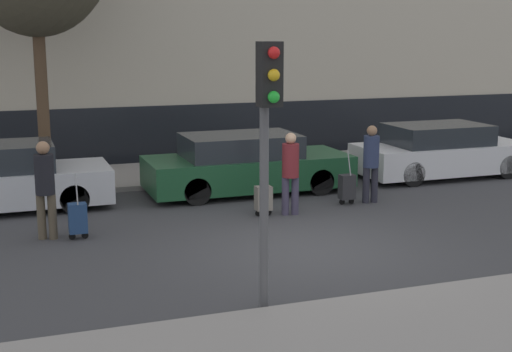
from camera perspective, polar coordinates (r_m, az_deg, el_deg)
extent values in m
plane|color=#38383A|center=(12.27, 4.21, -5.83)|extent=(80.00, 80.00, 0.00)
cube|color=gray|center=(9.16, 13.93, -11.87)|extent=(28.00, 2.50, 0.12)
cube|color=gray|center=(18.68, -4.48, 0.35)|extent=(28.00, 3.00, 0.12)
cube|color=black|center=(20.64, -6.11, 3.46)|extent=(27.44, 0.06, 1.60)
cube|color=#B7BABF|center=(15.70, -19.52, -0.79)|extent=(4.33, 1.80, 0.70)
cylinder|color=black|center=(15.00, -14.32, -1.78)|extent=(0.60, 0.18, 0.60)
cylinder|color=black|center=(16.58, -14.87, -0.57)|extent=(0.60, 0.18, 0.60)
cube|color=#194728|center=(16.44, -0.64, 0.40)|extent=(4.68, 1.89, 0.70)
cube|color=#23282D|center=(16.28, -1.27, 2.46)|extent=(2.57, 1.67, 0.51)
cylinder|color=black|center=(16.23, 5.20, -0.48)|extent=(0.60, 0.18, 0.60)
cylinder|color=black|center=(17.77, 2.88, 0.59)|extent=(0.60, 0.18, 0.60)
cylinder|color=black|center=(15.27, -4.74, -1.23)|extent=(0.60, 0.18, 0.60)
cylinder|color=black|center=(16.89, -6.25, -0.03)|extent=(0.60, 0.18, 0.60)
cube|color=silver|center=(18.88, 14.66, 1.46)|extent=(4.46, 1.86, 0.70)
cube|color=#23282D|center=(18.69, 14.30, 3.26)|extent=(2.45, 1.63, 0.51)
cylinder|color=black|center=(19.07, 19.48, 0.69)|extent=(0.60, 0.18, 0.60)
cylinder|color=black|center=(20.38, 16.53, 1.52)|extent=(0.60, 0.18, 0.60)
cylinder|color=black|center=(17.48, 12.42, 0.15)|extent=(0.60, 0.18, 0.60)
cylinder|color=black|center=(18.89, 9.73, 1.08)|extent=(0.60, 0.18, 0.60)
cylinder|color=#4C4233|center=(13.20, -15.97, -3.15)|extent=(0.15, 0.15, 0.82)
cylinder|color=#4C4233|center=(13.26, -16.80, -3.13)|extent=(0.15, 0.15, 0.82)
cylinder|color=black|center=(13.07, -16.57, 0.13)|extent=(0.34, 0.34, 0.71)
sphere|color=#936B4C|center=(12.99, -16.69, 2.18)|extent=(0.23, 0.23, 0.23)
cube|color=navy|center=(13.09, -14.08, -3.29)|extent=(0.32, 0.24, 0.53)
cylinder|color=black|center=(13.16, -14.49, -4.70)|extent=(0.12, 0.03, 0.12)
cylinder|color=black|center=(13.18, -13.52, -4.63)|extent=(0.12, 0.03, 0.12)
cylinder|color=gray|center=(12.89, -14.16, -1.04)|extent=(0.02, 0.19, 0.53)
cylinder|color=#383347|center=(14.39, 2.36, -1.61)|extent=(0.15, 0.15, 0.78)
cylinder|color=#383347|center=(14.44, 3.14, -1.58)|extent=(0.15, 0.15, 0.78)
cylinder|color=maroon|center=(14.27, 2.78, 1.25)|extent=(0.34, 0.34, 0.68)
sphere|color=tan|center=(14.20, 2.80, 3.04)|extent=(0.22, 0.22, 0.22)
cube|color=slate|center=(14.32, 0.60, -1.78)|extent=(0.32, 0.24, 0.49)
cylinder|color=black|center=(14.35, 0.17, -2.99)|extent=(0.12, 0.03, 0.12)
cylinder|color=black|center=(14.43, 1.01, -2.92)|extent=(0.12, 0.03, 0.12)
cylinder|color=gray|center=(14.14, 0.70, 0.20)|extent=(0.02, 0.19, 0.53)
cylinder|color=#23232D|center=(15.58, 8.80, -0.73)|extent=(0.15, 0.15, 0.78)
cylinder|color=#23232D|center=(15.67, 9.45, -0.68)|extent=(0.15, 0.15, 0.78)
cylinder|color=#283351|center=(15.49, 9.21, 1.95)|extent=(0.34, 0.34, 0.68)
sphere|color=#936B4C|center=(15.42, 9.26, 3.60)|extent=(0.22, 0.22, 0.22)
cube|color=#262628|center=(15.39, 7.29, -0.86)|extent=(0.32, 0.24, 0.53)
cylinder|color=black|center=(15.41, 6.89, -2.07)|extent=(0.12, 0.03, 0.12)
cylinder|color=black|center=(15.51, 7.63, -2.00)|extent=(0.12, 0.03, 0.12)
cylinder|color=gray|center=(15.22, 7.46, 1.06)|extent=(0.02, 0.19, 0.53)
cylinder|color=#515154|center=(9.21, 0.65, -0.29)|extent=(0.12, 0.12, 3.52)
cube|color=black|center=(8.86, 1.08, 8.13)|extent=(0.28, 0.24, 0.80)
sphere|color=red|center=(8.71, 1.44, 9.83)|extent=(0.15, 0.15, 0.15)
sphere|color=gold|center=(8.72, 1.43, 8.08)|extent=(0.15, 0.15, 0.15)
sphere|color=green|center=(8.74, 1.42, 6.33)|extent=(0.15, 0.15, 0.15)
cylinder|color=#4C3826|center=(17.41, -16.72, 5.86)|extent=(0.28, 0.28, 3.95)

